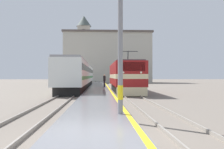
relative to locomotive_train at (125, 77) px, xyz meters
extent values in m
plane|color=#70665B|center=(-3.00, 7.56, -1.79)|extent=(200.00, 200.00, 0.00)
cube|color=slate|center=(-3.00, 2.56, -1.62)|extent=(2.85, 140.00, 0.34)
cube|color=yellow|center=(-1.73, 2.56, -1.45)|extent=(0.20, 140.00, 0.00)
cube|color=#70665B|center=(0.00, 2.56, -1.78)|extent=(2.83, 140.00, 0.02)
cube|color=gray|center=(-0.72, 2.56, -1.70)|extent=(0.07, 140.00, 0.14)
cube|color=gray|center=(0.72, 2.56, -1.70)|extent=(0.07, 140.00, 0.14)
cube|color=#70665B|center=(-5.91, 2.56, -1.78)|extent=(2.83, 140.00, 0.02)
cube|color=gray|center=(-6.63, 2.56, -1.70)|extent=(0.07, 140.00, 0.14)
cube|color=gray|center=(-5.19, 2.56, -1.70)|extent=(0.07, 140.00, 0.14)
cube|color=black|center=(0.00, 0.04, -1.34)|extent=(2.46, 13.16, 0.90)
cube|color=maroon|center=(0.00, 0.04, 0.32)|extent=(2.90, 14.31, 2.40)
cube|color=beige|center=(0.00, 0.04, 0.08)|extent=(2.92, 14.33, 0.44)
cube|color=beige|center=(0.00, -6.96, -1.29)|extent=(2.76, 0.30, 0.81)
cube|color=black|center=(0.00, -7.05, 0.97)|extent=(2.32, 0.12, 0.80)
sphere|color=white|center=(-0.80, -7.09, 0.44)|extent=(0.20, 0.20, 0.20)
sphere|color=white|center=(0.80, -7.09, 0.44)|extent=(0.20, 0.20, 0.20)
cube|color=#4C4C51|center=(0.00, 0.04, 1.58)|extent=(2.61, 13.59, 0.12)
cylinder|color=#333333|center=(0.00, -3.88, 2.14)|extent=(0.06, 0.63, 1.03)
cylinder|color=#333333|center=(0.00, -3.18, 2.14)|extent=(0.06, 0.63, 1.03)
cube|color=#262626|center=(0.00, -3.53, 2.64)|extent=(2.03, 0.08, 0.06)
cube|color=black|center=(-5.91, 11.31, -1.34)|extent=(2.47, 35.69, 0.90)
cube|color=silver|center=(-5.91, 11.31, 0.45)|extent=(2.90, 37.18, 2.68)
cube|color=black|center=(-5.91, 11.31, 0.99)|extent=(2.92, 36.43, 0.64)
cube|color=#338442|center=(-5.91, 11.31, -0.08)|extent=(2.92, 36.43, 0.36)
cube|color=gray|center=(-5.91, 11.31, 1.89)|extent=(2.67, 37.18, 0.20)
cylinder|color=gray|center=(-2.02, -19.33, 2.91)|extent=(0.21, 0.21, 8.71)
cylinder|color=yellow|center=(-2.02, -19.33, -0.55)|extent=(0.23, 0.23, 0.60)
cylinder|color=#23232D|center=(-2.23, 6.10, -1.03)|extent=(0.26, 0.26, 0.85)
cylinder|color=black|center=(-2.23, 6.10, -0.25)|extent=(0.34, 0.34, 0.71)
sphere|color=tan|center=(-2.23, 6.10, 0.22)|extent=(0.23, 0.23, 0.23)
cube|color=#ADA393|center=(-8.08, 55.85, 7.25)|extent=(3.91, 3.91, 18.07)
cylinder|color=black|center=(-8.08, 53.88, 13.54)|extent=(3.04, 0.06, 3.04)
cylinder|color=white|center=(-8.08, 53.85, 13.54)|extent=(2.74, 0.10, 2.74)
cone|color=#47514C|center=(-8.08, 55.85, 18.04)|extent=(4.89, 4.89, 3.52)
cube|color=#B7B2A3|center=(-0.73, 42.65, 4.93)|extent=(23.51, 8.91, 13.43)
cube|color=#564C47|center=(-0.73, 42.65, 11.89)|extent=(24.11, 9.51, 0.50)
camera|label=1|loc=(-2.88, -30.23, 0.16)|focal=42.00mm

